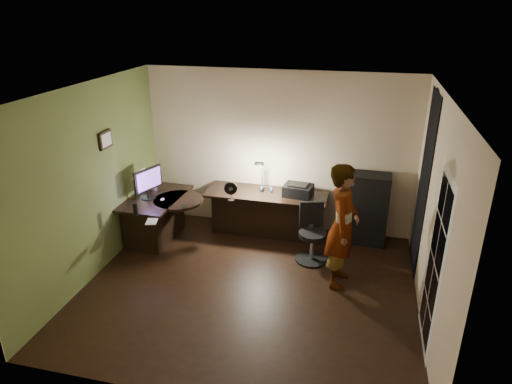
% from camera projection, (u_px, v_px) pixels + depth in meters
% --- Properties ---
extents(floor, '(4.50, 4.00, 0.01)m').
position_uv_depth(floor, '(249.00, 288.00, 6.33)').
color(floor, black).
rests_on(floor, ground).
extents(ceiling, '(4.50, 4.00, 0.01)m').
position_uv_depth(ceiling, '(247.00, 92.00, 5.29)').
color(ceiling, silver).
rests_on(ceiling, floor).
extents(wall_back, '(4.50, 0.01, 2.70)m').
position_uv_depth(wall_back, '(278.00, 152.00, 7.61)').
color(wall_back, '#CAB492').
rests_on(wall_back, floor).
extents(wall_front, '(4.50, 0.01, 2.70)m').
position_uv_depth(wall_front, '(191.00, 287.00, 4.01)').
color(wall_front, '#CAB492').
rests_on(wall_front, floor).
extents(wall_left, '(0.01, 4.00, 2.70)m').
position_uv_depth(wall_left, '(90.00, 183.00, 6.30)').
color(wall_left, '#CAB492').
rests_on(wall_left, floor).
extents(wall_right, '(0.01, 4.00, 2.70)m').
position_uv_depth(wall_right, '(435.00, 217.00, 5.32)').
color(wall_right, '#CAB492').
rests_on(wall_right, floor).
extents(green_wall_overlay, '(0.00, 4.00, 2.70)m').
position_uv_depth(green_wall_overlay, '(91.00, 183.00, 6.29)').
color(green_wall_overlay, '#54632F').
rests_on(green_wall_overlay, floor).
extents(arched_doorway, '(0.01, 0.90, 2.60)m').
position_uv_depth(arched_doorway, '(424.00, 185.00, 6.37)').
color(arched_doorway, black).
rests_on(arched_doorway, floor).
extents(french_door, '(0.02, 0.92, 2.10)m').
position_uv_depth(french_door, '(435.00, 263.00, 4.95)').
color(french_door, white).
rests_on(french_door, floor).
extents(framed_picture, '(0.04, 0.30, 0.25)m').
position_uv_depth(framed_picture, '(105.00, 140.00, 6.50)').
color(framed_picture, black).
rests_on(framed_picture, wall_left).
extents(desk_left, '(0.84, 1.32, 0.75)m').
position_uv_depth(desk_left, '(157.00, 218.00, 7.52)').
color(desk_left, black).
rests_on(desk_left, floor).
extents(desk_right, '(2.01, 0.72, 0.75)m').
position_uv_depth(desk_right, '(266.00, 213.00, 7.67)').
color(desk_right, black).
rests_on(desk_right, floor).
extents(cabinet, '(0.80, 0.42, 1.18)m').
position_uv_depth(cabinet, '(363.00, 208.00, 7.36)').
color(cabinet, black).
rests_on(cabinet, floor).
extents(laptop_stand, '(0.26, 0.24, 0.09)m').
position_uv_depth(laptop_stand, '(151.00, 186.00, 7.72)').
color(laptop_stand, silver).
rests_on(laptop_stand, desk_left).
extents(laptop, '(0.33, 0.32, 0.22)m').
position_uv_depth(laptop, '(150.00, 177.00, 7.66)').
color(laptop, silver).
rests_on(laptop, laptop_stand).
extents(monitor, '(0.30, 0.56, 0.37)m').
position_uv_depth(monitor, '(148.00, 188.00, 7.27)').
color(monitor, black).
rests_on(monitor, desk_left).
extents(mouse, '(0.08, 0.10, 0.03)m').
position_uv_depth(mouse, '(162.00, 199.00, 7.25)').
color(mouse, silver).
rests_on(mouse, desk_left).
extents(phone, '(0.13, 0.16, 0.01)m').
position_uv_depth(phone, '(184.00, 207.00, 7.02)').
color(phone, black).
rests_on(phone, desk_left).
extents(pen, '(0.05, 0.13, 0.01)m').
position_uv_depth(pen, '(169.00, 207.00, 7.00)').
color(pen, black).
rests_on(pen, desk_left).
extents(speaker, '(0.10, 0.10, 0.19)m').
position_uv_depth(speaker, '(136.00, 209.00, 6.72)').
color(speaker, black).
rests_on(speaker, desk_left).
extents(notepad, '(0.20, 0.24, 0.01)m').
position_uv_depth(notepad, '(152.00, 222.00, 6.55)').
color(notepad, silver).
rests_on(notepad, desk_left).
extents(desk_fan, '(0.23, 0.17, 0.32)m').
position_uv_depth(desk_fan, '(231.00, 191.00, 7.18)').
color(desk_fan, black).
rests_on(desk_fan, desk_right).
extents(headphones, '(0.21, 0.10, 0.10)m').
position_uv_depth(headphones, '(267.00, 189.00, 7.57)').
color(headphones, '#11578F').
rests_on(headphones, desk_right).
extents(printer, '(0.49, 0.41, 0.20)m').
position_uv_depth(printer, '(298.00, 190.00, 7.39)').
color(printer, black).
rests_on(printer, desk_right).
extents(desk_lamp, '(0.19, 0.29, 0.60)m').
position_uv_depth(desk_lamp, '(262.00, 174.00, 7.48)').
color(desk_lamp, black).
rests_on(desk_lamp, desk_right).
extents(office_chair, '(0.62, 0.62, 0.89)m').
position_uv_depth(office_chair, '(313.00, 234.00, 6.83)').
color(office_chair, black).
rests_on(office_chair, floor).
extents(person, '(0.46, 0.66, 1.76)m').
position_uv_depth(person, '(342.00, 226.00, 6.12)').
color(person, '#D8A88C').
rests_on(person, floor).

